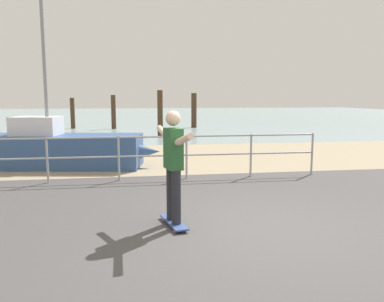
% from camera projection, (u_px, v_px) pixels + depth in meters
% --- Properties ---
extents(ground_plane, '(24.00, 10.00, 0.04)m').
position_uv_depth(ground_plane, '(273.00, 258.00, 4.66)').
color(ground_plane, '#474444').
rests_on(ground_plane, ground).
extents(beach_strip, '(24.00, 6.00, 0.04)m').
position_uv_depth(beach_strip, '(185.00, 157.00, 12.49)').
color(beach_strip, tan).
rests_on(beach_strip, ground).
extents(sea_surface, '(72.00, 50.00, 0.04)m').
position_uv_depth(sea_surface, '(149.00, 116.00, 39.90)').
color(sea_surface, '#849EA3').
rests_on(sea_surface, ground).
extents(railing_fence, '(9.44, 0.05, 1.05)m').
position_uv_depth(railing_fence, '(119.00, 152.00, 8.77)').
color(railing_fence, '#9EA0A5').
rests_on(railing_fence, ground).
extents(sailboat, '(5.06, 2.08, 4.92)m').
position_uv_depth(sailboat, '(66.00, 149.00, 10.54)').
color(sailboat, '#335184').
rests_on(sailboat, ground).
extents(skateboard, '(0.37, 0.82, 0.08)m').
position_uv_depth(skateboard, '(174.00, 222.00, 5.77)').
color(skateboard, '#334C8C').
rests_on(skateboard, ground).
extents(skateboarder, '(0.40, 1.43, 1.65)m').
position_uv_depth(skateboarder, '(173.00, 160.00, 5.63)').
color(skateboarder, '#26262B').
rests_on(skateboarder, skateboard).
extents(groyne_post_0, '(0.26, 0.26, 1.87)m').
position_uv_depth(groyne_post_0, '(73.00, 113.00, 23.30)').
color(groyne_post_0, '#422D1E').
rests_on(groyne_post_0, ground).
extents(groyne_post_1, '(0.28, 0.28, 2.04)m').
position_uv_depth(groyne_post_1, '(114.00, 112.00, 23.07)').
color(groyne_post_1, '#422D1E').
rests_on(groyne_post_1, ground).
extents(groyne_post_2, '(0.27, 0.27, 2.25)m').
position_uv_depth(groyne_post_2, '(160.00, 113.00, 18.81)').
color(groyne_post_2, '#422D1E').
rests_on(groyne_post_2, ground).
extents(groyne_post_3, '(0.33, 0.33, 2.16)m').
position_uv_depth(groyne_post_3, '(194.00, 111.00, 24.06)').
color(groyne_post_3, '#422D1E').
rests_on(groyne_post_3, ground).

